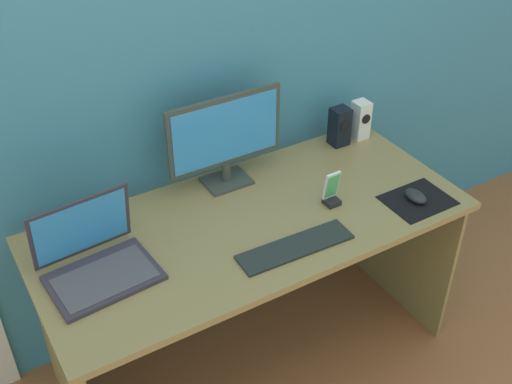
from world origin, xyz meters
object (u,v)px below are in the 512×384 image
Objects in this scene: monitor at (225,137)px; phone_in_dock at (332,193)px; speaker_near_monitor at (340,126)px; laptop at (96,261)px; speaker_right at (360,120)px; keyboard_external at (295,247)px; mouse at (416,196)px.

monitor reaches higher than phone_in_dock.
speaker_near_monitor is 1.20m from laptop.
speaker_right is 0.82m from keyboard_external.
phone_in_dock is (0.89, -0.09, -0.00)m from laptop.
speaker_right is (0.67, 0.01, -0.12)m from monitor.
laptop is at bearing -168.07° from speaker_near_monitor.
mouse is 0.32m from phone_in_dock.
laptop is at bearing 174.39° from phone_in_dock.
phone_in_dock is at bearing -139.96° from speaker_right.
speaker_right is 1.31m from laptop.
keyboard_external is 4.22× the size of mouse.
phone_in_dock is at bearing -130.53° from speaker_near_monitor.
speaker_right is 0.50m from mouse.
mouse is (0.55, -0.00, 0.02)m from keyboard_external.
speaker_near_monitor is at bearing -179.97° from speaker_right.
mouse is at bearing -40.54° from monitor.
laptop is 0.89m from phone_in_dock.
speaker_near_monitor is 0.73m from keyboard_external.
keyboard_external is (0.01, -0.47, -0.20)m from monitor.
speaker_near_monitor is 0.49m from mouse.
speaker_right reaches higher than phone_in_dock.
speaker_near_monitor is at bearing 0.96° from monitor.
monitor is 4.75× the size of mouse.
keyboard_external is (-0.66, -0.48, -0.08)m from speaker_right.
monitor is 2.77× the size of speaker_right.
speaker_right is 1.71× the size of mouse.
speaker_right is 0.47× the size of laptop.
phone_in_dock reaches higher than keyboard_external.
laptop reaches higher than phone_in_dock.
monitor reaches higher than mouse.
keyboard_external is at bearing -143.82° from speaker_right.
laptop is 1.20m from mouse.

